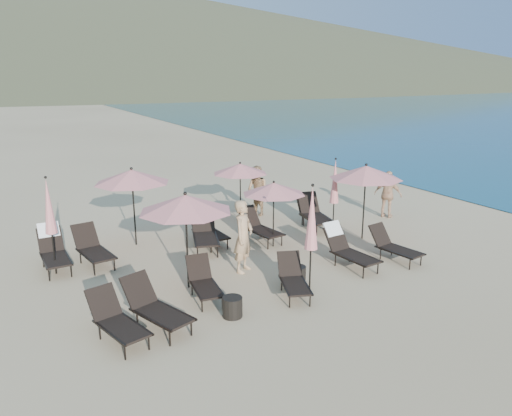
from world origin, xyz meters
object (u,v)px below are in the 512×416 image
lounger_11 (315,213)px  lounger_5 (394,245)px  lounger_6 (53,249)px  lounger_7 (93,248)px  umbrella_open_4 (240,169)px  beachgoer_b (257,191)px  lounger_12 (312,214)px  umbrella_closed_1 (335,182)px  lounger_0 (116,320)px  beachgoer_c (388,194)px  lounger_3 (293,278)px  umbrella_open_3 (132,176)px  umbrella_closed_0 (312,219)px  lounger_10 (259,227)px  umbrella_open_1 (274,188)px  lounger_8 (207,229)px  side_table_0 (232,307)px  side_table_1 (297,275)px  lounger_9 (205,233)px  beachgoer_a (243,236)px  lounger_2 (204,282)px  lounger_1 (155,307)px  lounger_4 (347,248)px  umbrella_closed_2 (49,207)px  umbrella_open_0 (185,203)px  umbrella_open_2 (366,172)px

lounger_11 → lounger_5: bearing=-74.8°
lounger_6 → lounger_7: bearing=-14.7°
umbrella_open_4 → beachgoer_b: size_ratio=1.15×
lounger_12 → umbrella_closed_1: 1.72m
lounger_0 → umbrella_open_4: bearing=32.2°
lounger_0 → beachgoer_c: beachgoer_c is taller
lounger_3 → lounger_11: 5.33m
lounger_3 → umbrella_open_3: bearing=134.0°
lounger_5 → umbrella_closed_0: umbrella_closed_0 is taller
lounger_10 → umbrella_open_1: size_ratio=0.87×
lounger_8 → umbrella_open_1: (1.62, -1.18, 1.32)m
lounger_11 → side_table_0: bearing=-127.6°
lounger_5 → side_table_1: lounger_5 is taller
lounger_9 → lounger_12: (4.02, 0.31, -0.06)m
lounger_3 → lounger_8: 4.29m
umbrella_open_3 → beachgoer_a: 4.05m
lounger_11 → beachgoer_c: size_ratio=1.15×
side_table_1 → lounger_2: bearing=171.5°
lounger_0 → lounger_8: lounger_8 is taller
lounger_3 → beachgoer_b: bearing=88.8°
beachgoer_a → umbrella_open_1: bearing=-0.2°
lounger_1 → lounger_12: bearing=12.6°
umbrella_open_1 → side_table_1: bearing=-107.7°
lounger_8 → umbrella_open_1: 2.40m
lounger_3 → umbrella_open_1: umbrella_open_1 is taller
lounger_8 → side_table_0: 4.82m
umbrella_open_1 → umbrella_closed_1: size_ratio=0.80×
lounger_12 → beachgoer_c: (2.97, -0.38, 0.41)m
lounger_4 → lounger_12: bearing=65.1°
lounger_0 → lounger_10: bearing=21.7°
umbrella_closed_2 → lounger_11: bearing=1.0°
umbrella_open_0 → umbrella_open_3: bearing=94.4°
lounger_0 → lounger_5: bearing=-9.7°
lounger_0 → lounger_2: lounger_0 is taller
umbrella_open_1 → beachgoer_a: umbrella_open_1 is taller
lounger_9 → umbrella_open_4: 3.38m
lounger_3 → umbrella_closed_1: umbrella_closed_1 is taller
lounger_0 → lounger_9: lounger_9 is taller
lounger_4 → umbrella_closed_1: umbrella_closed_1 is taller
lounger_0 → lounger_4: bearing=-6.2°
umbrella_open_4 → beachgoer_c: umbrella_open_4 is taller
lounger_12 → umbrella_open_2: 2.57m
lounger_11 → beachgoer_a: bearing=-137.4°
umbrella_open_4 → umbrella_closed_0: (-1.33, -6.26, 0.03)m
beachgoer_c → lounger_1: bearing=81.1°
lounger_12 → beachgoer_a: (-3.81, -2.40, 0.53)m
lounger_8 → lounger_10: lounger_8 is taller
lounger_9 → umbrella_open_2: bearing=0.1°
umbrella_closed_1 → umbrella_closed_2: size_ratio=0.97×
lounger_11 → lounger_10: bearing=-160.0°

